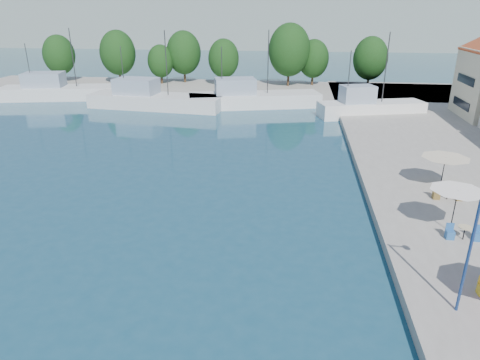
# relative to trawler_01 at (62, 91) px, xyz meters

# --- Properties ---
(quay_far) EXTENTS (90.00, 16.00, 0.60)m
(quay_far) POSITION_rel_trawler_01_xyz_m (25.22, 9.33, -0.77)
(quay_far) COLOR gray
(quay_far) RESTS_ON ground
(hill_west) EXTENTS (180.00, 40.00, 16.00)m
(hill_west) POSITION_rel_trawler_01_xyz_m (3.22, 102.33, 6.93)
(hill_west) COLOR gray
(hill_west) RESTS_ON ground
(hill_east) EXTENTS (140.00, 40.00, 12.00)m
(hill_east) POSITION_rel_trawler_01_xyz_m (73.22, 122.33, 4.93)
(hill_east) COLOR gray
(hill_east) RESTS_ON ground
(trawler_01) EXTENTS (18.51, 8.41, 10.20)m
(trawler_01) POSITION_rel_trawler_01_xyz_m (0.00, 0.00, 0.00)
(trawler_01) COLOR silver
(trawler_01) RESTS_ON ground
(trawler_02) EXTENTS (18.12, 6.43, 10.20)m
(trawler_02) POSITION_rel_trawler_01_xyz_m (15.23, -4.30, 0.00)
(trawler_02) COLOR silver
(trawler_02) RESTS_ON ground
(trawler_03) EXTENTS (17.94, 8.92, 10.20)m
(trawler_03) POSITION_rel_trawler_01_xyz_m (28.03, -1.77, 0.00)
(trawler_03) COLOR silver
(trawler_03) RESTS_ON ground
(trawler_04) EXTENTS (13.18, 6.73, 10.20)m
(trawler_04) POSITION_rel_trawler_01_xyz_m (42.77, -5.60, 0.00)
(trawler_04) COLOR white
(trawler_04) RESTS_ON ground
(tree_01) EXTENTS (5.24, 5.24, 7.75)m
(tree_01) POSITION_rel_trawler_01_xyz_m (-6.29, 11.68, 4.00)
(tree_01) COLOR #3F2B19
(tree_01) RESTS_ON quay_far
(tree_02) EXTENTS (5.80, 5.80, 8.58)m
(tree_02) POSITION_rel_trawler_01_xyz_m (4.35, 11.31, 4.49)
(tree_02) COLOR #3F2B19
(tree_02) RESTS_ON quay_far
(tree_03) EXTENTS (4.26, 4.26, 6.31)m
(tree_03) POSITION_rel_trawler_01_xyz_m (11.38, 11.94, 3.17)
(tree_03) COLOR #3F2B19
(tree_03) RESTS_ON quay_far
(tree_04) EXTENTS (5.70, 5.70, 8.44)m
(tree_04) POSITION_rel_trawler_01_xyz_m (14.89, 13.81, 4.40)
(tree_04) COLOR #3F2B19
(tree_04) RESTS_ON quay_far
(tree_05) EXTENTS (4.96, 4.96, 7.34)m
(tree_05) POSITION_rel_trawler_01_xyz_m (22.02, 11.69, 3.77)
(tree_05) COLOR #3F2B19
(tree_05) RESTS_ON quay_far
(tree_06) EXTENTS (6.59, 6.59, 9.75)m
(tree_06) POSITION_rel_trawler_01_xyz_m (32.50, 12.28, 5.16)
(tree_06) COLOR #3F2B19
(tree_06) RESTS_ON quay_far
(tree_07) EXTENTS (4.90, 4.90, 7.25)m
(tree_07) POSITION_rel_trawler_01_xyz_m (36.40, 13.83, 3.71)
(tree_07) COLOR #3F2B19
(tree_07) RESTS_ON quay_far
(tree_08) EXTENTS (5.30, 5.30, 7.85)m
(tree_08) POSITION_rel_trawler_01_xyz_m (45.10, 12.28, 4.06)
(tree_08) COLOR #3F2B19
(tree_08) RESTS_ON quay_far
(umbrella_white) EXTENTS (2.93, 2.93, 2.50)m
(umbrella_white) POSITION_rel_trawler_01_xyz_m (43.03, -36.04, 1.78)
(umbrella_white) COLOR black
(umbrella_white) RESTS_ON quay_right
(umbrella_cream) EXTENTS (3.21, 3.21, 2.17)m
(umbrella_cream) POSITION_rel_trawler_01_xyz_m (44.43, -29.30, 1.45)
(umbrella_cream) COLOR black
(umbrella_cream) RESTS_ON quay_right
(cafe_table_02) EXTENTS (1.82, 0.70, 0.76)m
(cafe_table_02) POSITION_rel_trawler_01_xyz_m (43.45, -36.85, -0.18)
(cafe_table_02) COLOR black
(cafe_table_02) RESTS_ON quay_right
(cafe_table_03) EXTENTS (1.82, 0.70, 0.76)m
(cafe_table_03) POSITION_rel_trawler_01_xyz_m (44.23, -31.46, -0.18)
(cafe_table_03) COLOR black
(cafe_table_03) RESTS_ON quay_right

